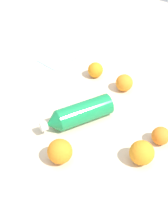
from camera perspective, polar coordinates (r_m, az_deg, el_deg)
ground_plane at (r=1.16m, az=0.96°, el=-0.63°), size 2.40×2.40×0.00m
water_bottle at (r=1.11m, az=-1.10°, el=-0.39°), size 0.18×0.28×0.08m
orange_0 at (r=1.07m, az=14.23°, el=-4.36°), size 0.06×0.06×0.06m
orange_1 at (r=1.28m, az=7.57°, el=5.46°), size 0.07×0.07×0.07m
orange_2 at (r=1.35m, az=2.15°, el=7.90°), size 0.07×0.07×0.07m
orange_3 at (r=0.99m, az=10.81°, el=-7.52°), size 0.08×0.08×0.08m
orange_4 at (r=0.98m, az=-4.56°, el=-7.39°), size 0.08×0.08×0.08m
folded_napkin at (r=1.49m, az=-4.81°, el=9.93°), size 0.14×0.18×0.01m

